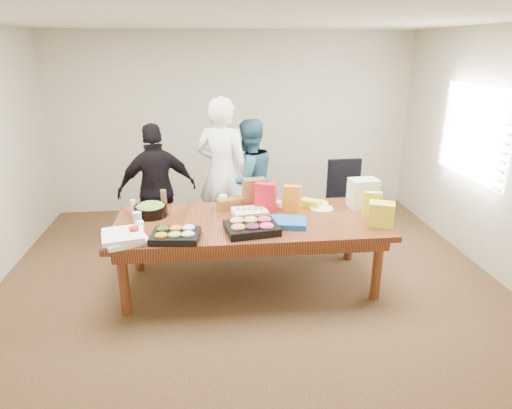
{
  "coord_description": "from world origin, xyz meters",
  "views": [
    {
      "loc": [
        -0.4,
        -4.25,
        2.45
      ],
      "look_at": [
        0.08,
        0.1,
        0.88
      ],
      "focal_mm": 30.82,
      "sensor_mm": 36.0,
      "label": 1
    }
  ],
  "objects": [
    {
      "name": "floor",
      "position": [
        0.0,
        0.0,
        -0.01
      ],
      "size": [
        5.5,
        5.0,
        0.02
      ],
      "primitive_type": "cube",
      "color": "#47301E",
      "rests_on": "ground"
    },
    {
      "name": "ceiling",
      "position": [
        0.0,
        0.0,
        2.71
      ],
      "size": [
        5.5,
        5.0,
        0.02
      ],
      "primitive_type": "cube",
      "color": "white",
      "rests_on": "wall_back"
    },
    {
      "name": "wall_back",
      "position": [
        0.0,
        2.5,
        1.35
      ],
      "size": [
        5.5,
        0.04,
        2.7
      ],
      "primitive_type": "cube",
      "color": "beige",
      "rests_on": "floor"
    },
    {
      "name": "wall_front",
      "position": [
        0.0,
        -2.5,
        1.35
      ],
      "size": [
        5.5,
        0.04,
        2.7
      ],
      "primitive_type": "cube",
      "color": "beige",
      "rests_on": "floor"
    },
    {
      "name": "wall_right",
      "position": [
        2.75,
        0.0,
        1.35
      ],
      "size": [
        0.04,
        5.0,
        2.7
      ],
      "primitive_type": "cube",
      "color": "beige",
      "rests_on": "floor"
    },
    {
      "name": "window_panel",
      "position": [
        2.72,
        0.6,
        1.5
      ],
      "size": [
        0.03,
        1.4,
        1.1
      ],
      "primitive_type": "cube",
      "color": "white",
      "rests_on": "wall_right"
    },
    {
      "name": "window_blinds",
      "position": [
        2.68,
        0.6,
        1.5
      ],
      "size": [
        0.04,
        1.36,
        1.0
      ],
      "primitive_type": "cube",
      "color": "beige",
      "rests_on": "wall_right"
    },
    {
      "name": "conference_table",
      "position": [
        0.0,
        0.0,
        0.38
      ],
      "size": [
        2.8,
        1.2,
        0.75
      ],
      "primitive_type": "cube",
      "color": "#4C1C0F",
      "rests_on": "floor"
    },
    {
      "name": "office_chair",
      "position": [
        1.34,
        0.9,
        0.52
      ],
      "size": [
        0.55,
        0.55,
        1.04
      ],
      "primitive_type": "cube",
      "rotation": [
        0.0,
        0.0,
        0.03
      ],
      "color": "black",
      "rests_on": "floor"
    },
    {
      "name": "person_center",
      "position": [
        -0.23,
        1.12,
        0.95
      ],
      "size": [
        0.82,
        0.7,
        1.91
      ],
      "primitive_type": "imported",
      "rotation": [
        0.0,
        0.0,
        2.73
      ],
      "color": "white",
      "rests_on": "floor"
    },
    {
      "name": "person_right",
      "position": [
        0.1,
        1.24,
        0.81
      ],
      "size": [
        0.98,
        0.91,
        1.61
      ],
      "primitive_type": "imported",
      "rotation": [
        0.0,
        0.0,
        3.63
      ],
      "color": "#2B5473",
      "rests_on": "floor"
    },
    {
      "name": "person_left",
      "position": [
        -1.04,
        0.96,
        0.81
      ],
      "size": [
        1.02,
        0.64,
        1.62
      ],
      "primitive_type": "imported",
      "rotation": [
        0.0,
        0.0,
        3.41
      ],
      "color": "black",
      "rests_on": "floor"
    },
    {
      "name": "veggie_tray",
      "position": [
        -0.74,
        -0.42,
        0.78
      ],
      "size": [
        0.48,
        0.4,
        0.07
      ],
      "primitive_type": "cube",
      "rotation": [
        0.0,
        0.0,
        -0.12
      ],
      "color": "black",
      "rests_on": "conference_table"
    },
    {
      "name": "fruit_tray",
      "position": [
        -0.01,
        -0.31,
        0.79
      ],
      "size": [
        0.55,
        0.46,
        0.08
      ],
      "primitive_type": "cube",
      "rotation": [
        0.0,
        0.0,
        0.15
      ],
      "color": "black",
      "rests_on": "conference_table"
    },
    {
      "name": "sheet_cake",
      "position": [
        0.01,
        0.14,
        0.78
      ],
      "size": [
        0.4,
        0.33,
        0.06
      ],
      "primitive_type": "cube",
      "rotation": [
        0.0,
        0.0,
        0.17
      ],
      "color": "white",
      "rests_on": "conference_table"
    },
    {
      "name": "salad_bowl",
      "position": [
        -1.04,
        0.23,
        0.81
      ],
      "size": [
        0.41,
        0.41,
        0.11
      ],
      "primitive_type": "cylinder",
      "rotation": [
        0.0,
        0.0,
        0.18
      ],
      "color": "black",
      "rests_on": "conference_table"
    },
    {
      "name": "chip_bag_blue",
      "position": [
        0.36,
        -0.19,
        0.78
      ],
      "size": [
        0.43,
        0.36,
        0.06
      ],
      "primitive_type": "cube",
      "rotation": [
        0.0,
        0.0,
        -0.21
      ],
      "color": "#1955AC",
      "rests_on": "conference_table"
    },
    {
      "name": "chip_bag_red",
      "position": [
        0.2,
        0.23,
        0.91
      ],
      "size": [
        0.24,
        0.18,
        0.32
      ],
      "primitive_type": "cube",
      "rotation": [
        0.0,
        0.0,
        -0.44
      ],
      "color": "red",
      "rests_on": "conference_table"
    },
    {
      "name": "chip_bag_yellow",
      "position": [
        1.3,
        -0.04,
        0.89
      ],
      "size": [
        0.19,
        0.1,
        0.27
      ],
      "primitive_type": "cube",
      "rotation": [
        0.0,
        0.0,
        -0.13
      ],
      "color": "yellow",
      "rests_on": "conference_table"
    },
    {
      "name": "chip_bag_orange",
      "position": [
        0.49,
        0.22,
        0.89
      ],
      "size": [
        0.2,
        0.14,
        0.29
      ],
      "primitive_type": "cube",
      "rotation": [
        0.0,
        0.0,
        -0.31
      ],
      "color": "orange",
      "rests_on": "conference_table"
    },
    {
      "name": "mayo_jar",
      "position": [
        -0.26,
        0.38,
        0.83
      ],
      "size": [
        0.1,
        0.1,
        0.15
      ],
      "primitive_type": "cylinder",
      "rotation": [
        0.0,
        0.0,
        -0.04
      ],
      "color": "white",
      "rests_on": "conference_table"
    },
    {
      "name": "mustard_bottle",
      "position": [
        0.19,
        0.29,
        0.84
      ],
      "size": [
        0.07,
        0.07,
        0.18
      ],
      "primitive_type": "cylinder",
      "rotation": [
        0.0,
        0.0,
        0.17
      ],
      "color": "yellow",
      "rests_on": "conference_table"
    },
    {
      "name": "dressing_bottle",
      "position": [
        -0.92,
        0.5,
        0.85
      ],
      "size": [
        0.07,
        0.07,
        0.2
      ],
      "primitive_type": "cylinder",
      "rotation": [
        0.0,
        0.0,
        -0.15
      ],
      "color": "brown",
      "rests_on": "conference_table"
    },
    {
      "name": "ranch_bottle",
      "position": [
        -1.23,
        0.31,
        0.83
      ],
      "size": [
        0.06,
        0.06,
        0.16
      ],
      "primitive_type": "cylinder",
      "rotation": [
        0.0,
        0.0,
        -0.16
      ],
      "color": "white",
      "rests_on": "conference_table"
    },
    {
      "name": "banana_bunch",
      "position": [
        0.73,
        0.33,
        0.79
      ],
      "size": [
        0.26,
        0.25,
        0.08
      ],
      "primitive_type": "cube",
      "rotation": [
        0.0,
        0.0,
        -0.69
      ],
      "color": "yellow",
      "rests_on": "conference_table"
    },
    {
      "name": "bread_loaf",
      "position": [
        -0.17,
        0.36,
        0.81
      ],
      "size": [
        0.34,
        0.23,
        0.12
      ],
      "primitive_type": "cube",
      "rotation": [
        0.0,
        0.0,
        0.32
      ],
      "color": "brown",
      "rests_on": "conference_table"
    },
    {
      "name": "kraft_bag",
      "position": [
        0.09,
        0.4,
        0.91
      ],
      "size": [
        0.27,
        0.18,
        0.33
      ],
      "primitive_type": "cube",
      "rotation": [
        0.0,
        0.0,
        0.14
      ],
      "color": "brown",
      "rests_on": "conference_table"
    },
    {
      "name": "red_cup",
      "position": [
        -1.12,
        -0.36,
        0.81
      ],
      "size": [
        0.11,
        0.11,
        0.12
      ],
      "primitive_type": "cylinder",
      "rotation": [
        0.0,
        0.0,
        -0.22
      ],
      "color": "#B52513",
      "rests_on": "conference_table"
    },
    {
      "name": "clear_cup_a",
      "position": [
        -1.1,
        -0.2,
        0.81
      ],
      "size": [
        0.09,
        0.09,
        0.11
      ],
      "primitive_type": "cylinder",
      "rotation": [
        0.0,
        0.0,
        -0.08
      ],
      "color": "white",
      "rests_on": "conference_table"
    },
    {
      "name": "clear_cup_b",
      "position": [
        -1.15,
        0.02,
        0.81
      ],
      "size": [
        0.09,
        0.09,
        0.12
      ],
      "primitive_type": "cylinder",
      "rotation": [
        0.0,
        0.0,
        0.07
      ],
      "color": "silver",
      "rests_on": "conference_table"
    },
    {
      "name": "pizza_box_lower",
      "position": [
        -1.2,
        -0.41,
        0.77
      ],
      "size": [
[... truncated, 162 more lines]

